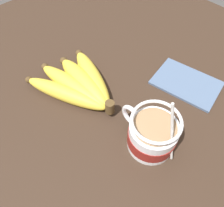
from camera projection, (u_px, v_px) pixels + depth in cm
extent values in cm
cube|color=#332319|center=(106.00, 132.00, 47.77)|extent=(123.01, 123.01, 3.80)
cylinder|color=silver|center=(152.00, 136.00, 41.24)|extent=(9.08, 9.08, 6.73)
cylinder|color=maroon|center=(152.00, 137.00, 41.51)|extent=(9.28, 9.28, 3.02)
torus|color=silver|center=(132.00, 116.00, 42.81)|extent=(5.04, 0.90, 5.04)
cylinder|color=#997551|center=(155.00, 126.00, 38.46)|extent=(7.88, 7.88, 0.40)
torus|color=silver|center=(157.00, 121.00, 37.02)|extent=(9.08, 9.08, 0.60)
cylinder|color=silver|center=(172.00, 134.00, 35.84)|extent=(3.94, 0.50, 13.74)
ellipsoid|color=silver|center=(157.00, 146.00, 42.04)|extent=(3.00, 2.00, 0.80)
cylinder|color=#4C381E|center=(110.00, 107.00, 45.80)|extent=(2.00, 2.00, 3.00)
ellipsoid|color=gold|center=(92.00, 77.00, 52.17)|extent=(19.19, 10.07, 4.14)
sphere|color=#4C381E|center=(79.00, 53.00, 57.31)|extent=(1.86, 1.86, 1.86)
ellipsoid|color=gold|center=(84.00, 82.00, 51.11)|extent=(18.44, 6.05, 4.38)
sphere|color=#4C381E|center=(64.00, 61.00, 55.38)|extent=(1.97, 1.97, 1.97)
ellipsoid|color=gold|center=(73.00, 86.00, 50.63)|extent=(20.36, 6.78, 3.92)
sphere|color=#4C381E|center=(44.00, 67.00, 54.34)|extent=(1.76, 1.76, 1.76)
ellipsoid|color=gold|center=(65.00, 93.00, 49.43)|extent=(20.21, 11.02, 3.68)
sphere|color=#4C381E|center=(29.00, 80.00, 51.95)|extent=(1.66, 1.66, 1.66)
cube|color=slate|center=(186.00, 83.00, 53.42)|extent=(17.11, 13.46, 0.60)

